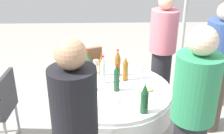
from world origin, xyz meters
TOP-DOWN VIEW (x-y plane):
  - dining_table at (0.00, 0.00)m, footprint 1.25×1.25m
  - bottle_dark_green_far at (-0.27, 0.44)m, footprint 0.07×0.07m
  - bottle_amber_outer at (-0.07, -0.30)m, footprint 0.06×0.06m
  - bottle_amber_west at (0.11, -0.30)m, footprint 0.06×0.06m
  - bottle_green_right at (0.27, -0.34)m, footprint 0.07×0.07m
  - bottle_clear_north at (0.09, -0.12)m, footprint 0.06×0.06m
  - bottle_dark_green_inner at (-0.04, 0.05)m, footprint 0.06×0.06m
  - bottle_amber_rear at (-0.15, -0.18)m, footprint 0.06×0.06m
  - wine_glass_right at (0.17, -0.38)m, footprint 0.06×0.06m
  - wine_glass_north at (-0.33, -0.22)m, footprint 0.07×0.07m
  - wine_glass_inner at (0.19, 0.03)m, footprint 0.07×0.07m
  - plate_mid at (-0.36, 0.07)m, footprint 0.25×0.25m
  - plate_near at (0.04, 0.23)m, footprint 0.22×0.22m
  - spoon_outer at (0.40, -0.05)m, footprint 0.05×0.18m
  - spoon_west at (0.19, 0.43)m, footprint 0.14×0.14m
  - folded_napkin at (0.40, 0.17)m, footprint 0.17×0.17m
  - person_far at (0.29, 0.83)m, footprint 0.34×0.34m
  - person_outer at (-0.61, 0.72)m, footprint 0.34×0.34m
  - person_west at (-0.67, -0.81)m, footprint 0.34×0.34m
  - person_right at (-1.20, -0.32)m, footprint 0.34×0.34m
  - chair_inner at (0.34, -0.89)m, footprint 0.52×0.52m
  - chair_rear at (1.20, -0.08)m, footprint 0.42×0.42m

SIDE VIEW (x-z plane):
  - chair_inner at x=0.34m, z-range 0.08..0.95m
  - chair_rear at x=1.20m, z-range 0.08..0.95m
  - dining_table at x=0.00m, z-range 0.22..0.96m
  - spoon_outer at x=0.40m, z-range 0.74..0.74m
  - spoon_west at x=0.19m, z-range 0.74..0.74m
  - plate_near at x=0.04m, z-range 0.74..0.76m
  - plate_mid at x=-0.36m, z-range 0.73..0.77m
  - folded_napkin at x=0.40m, z-range 0.74..0.76m
  - person_west at x=-0.67m, z-range 0.03..1.58m
  - person_right at x=-1.20m, z-range 0.03..1.58m
  - person_far at x=0.29m, z-range 0.04..1.61m
  - wine_glass_inner at x=0.19m, z-range 0.77..0.90m
  - wine_glass_north at x=-0.33m, z-range 0.77..0.92m
  - person_outer at x=-0.61m, z-range 0.04..1.65m
  - wine_glass_right at x=0.17m, z-range 0.77..0.92m
  - bottle_amber_west at x=0.11m, z-range 0.73..1.00m
  - bottle_green_right at x=0.27m, z-range 0.73..1.00m
  - bottle_amber_rear at x=-0.15m, z-range 0.73..1.00m
  - bottle_dark_green_far at x=-0.27m, z-range 0.73..1.03m
  - bottle_dark_green_inner at x=-0.04m, z-range 0.73..1.02m
  - bottle_amber_outer at x=-0.07m, z-range 0.73..1.04m
  - bottle_clear_north at x=0.09m, z-range 0.73..1.04m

